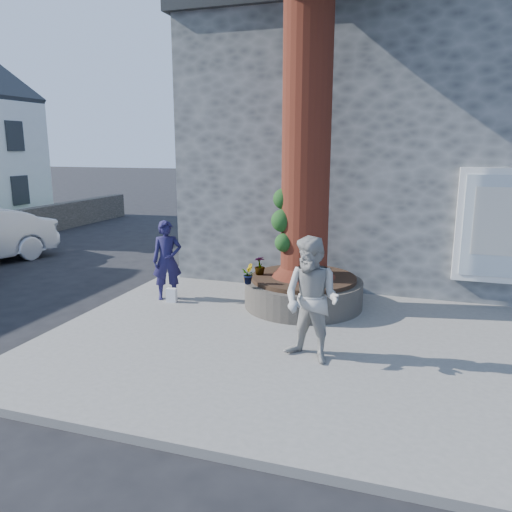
% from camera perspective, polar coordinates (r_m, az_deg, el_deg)
% --- Properties ---
extents(ground, '(120.00, 120.00, 0.00)m').
position_cam_1_polar(ground, '(8.39, -3.15, -9.96)').
color(ground, black).
rests_on(ground, ground).
extents(pavement, '(9.00, 8.00, 0.12)m').
position_cam_1_polar(pavement, '(8.90, 8.38, -8.32)').
color(pavement, slate).
rests_on(pavement, ground).
extents(yellow_line, '(0.10, 30.00, 0.01)m').
position_cam_1_polar(yellow_line, '(10.60, -16.76, -5.63)').
color(yellow_line, yellow).
rests_on(yellow_line, ground).
extents(stone_shop, '(10.30, 8.30, 6.30)m').
position_cam_1_polar(stone_shop, '(14.42, 17.13, 11.76)').
color(stone_shop, '#484B4D').
rests_on(stone_shop, ground).
extents(planter, '(2.30, 2.30, 0.60)m').
position_cam_1_polar(planter, '(9.84, 5.42, -4.03)').
color(planter, black).
rests_on(planter, pavement).
extents(man, '(0.71, 0.63, 1.62)m').
position_cam_1_polar(man, '(10.28, -10.12, -0.47)').
color(man, '#19163D').
rests_on(man, pavement).
extents(woman, '(1.08, 0.96, 1.84)m').
position_cam_1_polar(woman, '(7.21, 6.37, -5.01)').
color(woman, '#9E9C97').
rests_on(woman, pavement).
extents(shopping_bag, '(0.21, 0.14, 0.28)m').
position_cam_1_polar(shopping_bag, '(10.21, -9.62, -4.43)').
color(shopping_bag, white).
rests_on(shopping_bag, pavement).
extents(plant_a, '(0.20, 0.19, 0.32)m').
position_cam_1_polar(plant_a, '(10.38, 6.48, -0.53)').
color(plant_a, gray).
rests_on(plant_a, planter).
extents(plant_b, '(0.23, 0.23, 0.38)m').
position_cam_1_polar(plant_b, '(9.14, -0.91, -2.04)').
color(plant_b, gray).
rests_on(plant_b, planter).
extents(plant_c, '(0.28, 0.28, 0.37)m').
position_cam_1_polar(plant_c, '(9.79, 0.43, -1.09)').
color(plant_c, gray).
rests_on(plant_c, planter).
extents(plant_d, '(0.31, 0.33, 0.28)m').
position_cam_1_polar(plant_d, '(9.15, -0.90, -2.33)').
color(plant_d, gray).
rests_on(plant_d, planter).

